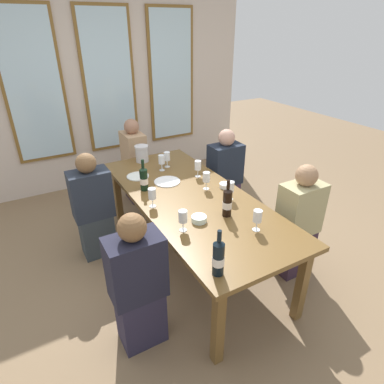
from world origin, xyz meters
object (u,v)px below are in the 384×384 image
object	(u,v)px
wine_glass_3	(183,217)
wine_glass_4	(230,188)
tasting_bowl_1	(225,185)
wine_glass_1	(206,178)
white_plate_1	(167,182)
wine_glass_5	(152,194)
wine_glass_2	(162,160)
seated_person_4	(135,163)
wine_glass_7	(258,216)
wine_bottle_2	(227,202)
tasting_bowl_0	(199,219)
seated_person_3	(298,224)
wine_bottle_0	(144,179)
wine_glass_6	(198,166)
wine_glass_0	(167,157)
wine_bottle_1	(218,258)
seated_person_0	(93,209)
seated_person_1	(225,177)
dining_table	(191,202)
white_plate_0	(138,176)
metal_pitcher	(142,154)
seated_person_2	(138,286)

from	to	relation	value
wine_glass_3	wine_glass_4	distance (m)	0.65
tasting_bowl_1	wine_glass_1	world-z (taller)	wine_glass_1
white_plate_1	wine_glass_5	bearing A→B (deg)	-130.12
wine_glass_2	seated_person_4	bearing A→B (deg)	91.09
white_plate_1	wine_glass_2	world-z (taller)	wine_glass_2
wine_glass_7	wine_bottle_2	bearing A→B (deg)	104.51
tasting_bowl_0	wine_glass_7	distance (m)	0.47
seated_person_3	wine_bottle_0	bearing A→B (deg)	139.65
wine_glass_7	tasting_bowl_1	bearing A→B (deg)	73.77
wine_bottle_2	wine_glass_6	xyz separation A→B (m)	(0.18, 0.78, -0.00)
wine_bottle_2	seated_person_4	distance (m)	1.99
tasting_bowl_0	wine_glass_0	world-z (taller)	wine_glass_0
wine_bottle_2	seated_person_3	xyz separation A→B (m)	(0.69, -0.17, -0.34)
wine_bottle_1	tasting_bowl_1	xyz separation A→B (m)	(0.74, 0.99, -0.11)
wine_glass_2	seated_person_0	bearing A→B (deg)	-173.99
wine_glass_1	wine_glass_5	size ratio (longest dim) A/B	1.00
seated_person_1	wine_glass_0	bearing A→B (deg)	166.33
wine_glass_2	seated_person_0	xyz separation A→B (m)	(-0.80, -0.08, -0.34)
dining_table	seated_person_4	xyz separation A→B (m)	(0.00, 1.51, -0.14)
tasting_bowl_0	seated_person_4	size ratio (longest dim) A/B	0.11
white_plate_1	wine_glass_1	distance (m)	0.43
wine_glass_2	seated_person_1	world-z (taller)	seated_person_1
white_plate_0	seated_person_1	size ratio (longest dim) A/B	0.21
metal_pitcher	wine_glass_3	bearing A→B (deg)	-99.76
wine_glass_2	wine_bottle_1	bearing A→B (deg)	-102.88
wine_bottle_0	seated_person_0	bearing A→B (deg)	150.51
seated_person_2	dining_table	bearing A→B (deg)	38.93
wine_bottle_1	seated_person_4	bearing A→B (deg)	81.74
metal_pitcher	wine_glass_2	xyz separation A→B (m)	(0.09, -0.34, 0.03)
wine_glass_3	seated_person_3	bearing A→B (deg)	-7.94
wine_glass_6	seated_person_2	distance (m)	1.47
wine_bottle_0	metal_pitcher	bearing A→B (deg)	69.87
wine_glass_5	seated_person_0	xyz separation A→B (m)	(-0.40, 0.59, -0.34)
wine_glass_0	wine_glass_5	size ratio (longest dim) A/B	1.00
wine_glass_3	seated_person_2	xyz separation A→B (m)	(-0.45, -0.17, -0.33)
wine_bottle_1	wine_glass_5	size ratio (longest dim) A/B	1.89
tasting_bowl_1	wine_glass_2	bearing A→B (deg)	118.09
tasting_bowl_1	wine_glass_6	bearing A→B (deg)	106.82
dining_table	seated_person_4	size ratio (longest dim) A/B	2.09
wine_glass_2	seated_person_0	size ratio (longest dim) A/B	0.16
tasting_bowl_0	wine_glass_2	size ratio (longest dim) A/B	0.71
wine_glass_2	seated_person_3	xyz separation A→B (m)	(0.76, -1.28, -0.34)
tasting_bowl_0	wine_glass_2	bearing A→B (deg)	80.95
dining_table	wine_glass_6	xyz separation A→B (m)	(0.27, 0.34, 0.19)
white_plate_0	wine_glass_6	distance (m)	0.64
seated_person_3	seated_person_2	bearing A→B (deg)	-179.38
wine_glass_0	seated_person_4	world-z (taller)	seated_person_4
wine_bottle_0	tasting_bowl_0	world-z (taller)	wine_bottle_0
wine_glass_1	wine_bottle_0	bearing A→B (deg)	152.31
white_plate_0	tasting_bowl_0	distance (m)	1.06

